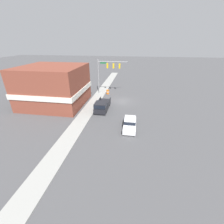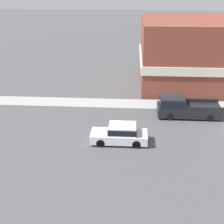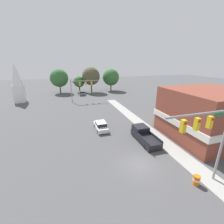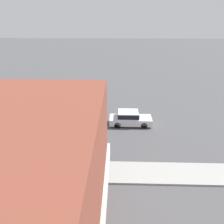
{
  "view_description": "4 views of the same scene",
  "coord_description": "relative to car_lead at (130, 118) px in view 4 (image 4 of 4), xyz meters",
  "views": [
    {
      "loc": [
        -2.47,
        29.78,
        11.73
      ],
      "look_at": [
        0.54,
        10.49,
        2.36
      ],
      "focal_mm": 24.0,
      "sensor_mm": 36.0,
      "label": 1
    },
    {
      "loc": [
        -23.5,
        9.8,
        11.99
      ],
      "look_at": [
        -0.38,
        11.36,
        1.82
      ],
      "focal_mm": 50.0,
      "sensor_mm": 36.0,
      "label": 2
    },
    {
      "loc": [
        -7.44,
        -12.95,
        11.45
      ],
      "look_at": [
        0.49,
        12.3,
        2.47
      ],
      "focal_mm": 24.0,
      "sensor_mm": 36.0,
      "label": 3
    },
    {
      "loc": [
        18.57,
        9.4,
        10.57
      ],
      "look_at": [
        0.83,
        8.85,
        2.75
      ],
      "focal_mm": 35.0,
      "sensor_mm": 36.0,
      "label": 4
    }
  ],
  "objects": [
    {
      "name": "ground_plane",
      "position": [
        2.12,
        -10.59,
        -0.79
      ],
      "size": [
        200.0,
        200.0,
        0.0
      ],
      "primitive_type": "plane",
      "color": "#4C4C4F"
    },
    {
      "name": "car_lead",
      "position": [
        0.0,
        0.0,
        0.0
      ],
      "size": [
        1.76,
        4.38,
        1.53
      ],
      "color": "black",
      "rests_on": "ground"
    },
    {
      "name": "pickup_truck_parked",
      "position": [
        5.36,
        -5.49,
        0.14
      ],
      "size": [
        2.13,
        5.71,
        1.9
      ],
      "color": "black",
      "rests_on": "ground"
    }
  ]
}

